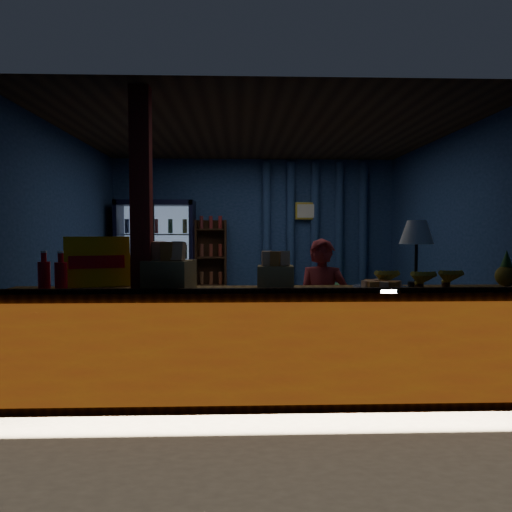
% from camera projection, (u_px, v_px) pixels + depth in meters
% --- Properties ---
extents(ground, '(4.60, 4.60, 0.00)m').
position_uv_depth(ground, '(260.00, 348.00, 6.09)').
color(ground, '#515154').
rests_on(ground, ground).
extents(room_walls, '(4.60, 4.60, 4.60)m').
position_uv_depth(room_walls, '(260.00, 219.00, 6.01)').
color(room_walls, navy).
rests_on(room_walls, ground).
extents(counter, '(4.40, 0.57, 0.99)m').
position_uv_depth(counter, '(269.00, 345.00, 4.16)').
color(counter, brown).
rests_on(counter, ground).
extents(support_post, '(0.16, 0.16, 2.60)m').
position_uv_depth(support_post, '(142.00, 247.00, 4.09)').
color(support_post, maroon).
rests_on(support_post, ground).
extents(beverage_cooler, '(1.20, 0.62, 1.90)m').
position_uv_depth(beverage_cooler, '(157.00, 262.00, 7.90)').
color(beverage_cooler, black).
rests_on(beverage_cooler, ground).
extents(bottle_shelf, '(0.50, 0.28, 1.60)m').
position_uv_depth(bottle_shelf, '(211.00, 270.00, 8.08)').
color(bottle_shelf, '#392112').
rests_on(bottle_shelf, ground).
extents(curtain_folds, '(1.74, 0.14, 2.50)m').
position_uv_depth(curtain_folds, '(315.00, 239.00, 8.20)').
color(curtain_folds, navy).
rests_on(curtain_folds, room_walls).
extents(framed_picture, '(0.36, 0.04, 0.28)m').
position_uv_depth(framed_picture, '(306.00, 211.00, 8.12)').
color(framed_picture, gold).
rests_on(framed_picture, room_walls).
extents(shopkeeper, '(0.57, 0.45, 1.36)m').
position_uv_depth(shopkeeper, '(322.00, 309.00, 4.79)').
color(shopkeeper, maroon).
rests_on(shopkeeper, ground).
extents(green_chair, '(0.91, 0.93, 0.66)m').
position_uv_depth(green_chair, '(362.00, 303.00, 7.53)').
color(green_chair, '#63C66F').
rests_on(green_chair, ground).
extents(side_table, '(0.67, 0.57, 0.63)m').
position_uv_depth(side_table, '(323.00, 307.00, 7.59)').
color(side_table, '#392112').
rests_on(side_table, ground).
extents(yellow_sign, '(0.55, 0.27, 0.43)m').
position_uv_depth(yellow_sign, '(97.00, 262.00, 4.27)').
color(yellow_sign, '#FFE90D').
rests_on(yellow_sign, counter).
extents(soda_bottles, '(0.26, 0.18, 0.32)m').
position_uv_depth(soda_bottles, '(53.00, 274.00, 4.06)').
color(soda_bottles, red).
rests_on(soda_bottles, counter).
extents(snack_box_left, '(0.43, 0.38, 0.40)m').
position_uv_depth(snack_box_left, '(169.00, 273.00, 4.09)').
color(snack_box_left, '#977F49').
rests_on(snack_box_left, counter).
extents(snack_box_centre, '(0.31, 0.26, 0.32)m').
position_uv_depth(snack_box_centre, '(276.00, 275.00, 4.16)').
color(snack_box_centre, '#977F49').
rests_on(snack_box_centre, counter).
extents(pastry_tray, '(0.46, 0.46, 0.08)m').
position_uv_depth(pastry_tray, '(381.00, 287.00, 4.10)').
color(pastry_tray, silver).
rests_on(pastry_tray, counter).
extents(banana_bunches, '(0.79, 0.30, 0.17)m').
position_uv_depth(banana_bunches, '(418.00, 278.00, 4.22)').
color(banana_bunches, gold).
rests_on(banana_bunches, counter).
extents(table_lamp, '(0.29, 0.29, 0.57)m').
position_uv_depth(table_lamp, '(417.00, 235.00, 4.28)').
color(table_lamp, black).
rests_on(table_lamp, counter).
extents(pineapple, '(0.18, 0.18, 0.31)m').
position_uv_depth(pineapple, '(506.00, 273.00, 4.23)').
color(pineapple, olive).
rests_on(pineapple, counter).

